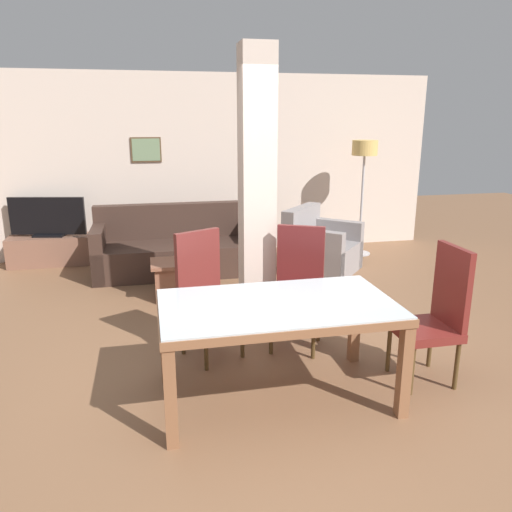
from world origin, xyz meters
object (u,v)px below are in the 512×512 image
dining_table (277,322)px  dining_chair_far_left (206,292)px  sofa (177,250)px  armchair (320,250)px  bottle (192,249)px  tv_screen (47,217)px  dining_chair_far_right (298,285)px  floor_lamp (364,158)px  coffee_table (183,278)px  dining_chair_head_right (437,312)px  tv_stand (51,250)px

dining_table → dining_chair_far_left: bearing=116.2°
dining_chair_far_left → sofa: 2.56m
dining_table → armchair: bearing=65.2°
armchair → bottle: 1.91m
sofa → tv_screen: bearing=-22.5°
dining_chair_far_right → floor_lamp: 3.53m
sofa → bottle: sofa is taller
dining_chair_far_left → floor_lamp: (2.72, 2.86, 0.89)m
dining_chair_far_right → floor_lamp: bearing=-97.2°
dining_chair_far_right → bottle: bearing=-35.9°
dining_chair_far_right → sofa: size_ratio=0.50×
dining_table → coffee_table: dining_table is taller
dining_chair_head_right → tv_screen: 5.48m
bottle → tv_screen: tv_screen is taller
dining_chair_far_left → armchair: dining_chair_far_left is taller
dining_table → tv_screen: size_ratio=1.63×
dining_chair_head_right → armchair: 3.03m
dining_chair_far_left → floor_lamp: size_ratio=0.64×
armchair → tv_screen: bearing=-65.1°
tv_stand → tv_screen: (0.00, 0.00, 0.48)m
dining_chair_far_left → tv_stand: 3.78m
armchair → tv_stand: armchair is taller
bottle → tv_screen: 2.54m
dining_table → floor_lamp: 4.46m
dining_chair_far_right → dining_table: bearing=90.0°
dining_table → bottle: bearing=99.5°
sofa → coffee_table: sofa is taller
dining_chair_far_left → tv_screen: bearing=-86.6°
tv_stand → floor_lamp: floor_lamp is taller
dining_chair_far_right → tv_stand: 4.26m
dining_table → bottle: size_ratio=5.72×
dining_table → sofa: bearing=98.8°
tv_stand → dining_table: bearing=-61.0°
armchair → sofa: bearing=-59.6°
armchair → dining_chair_head_right: bearing=40.0°
tv_stand → tv_screen: 0.48m
coffee_table → tv_stand: bearing=134.8°
floor_lamp → dining_chair_far_left: bearing=-133.6°
dining_chair_head_right → tv_screen: bearing=40.9°
dining_chair_far_right → armchair: size_ratio=0.89×
coffee_table → floor_lamp: (2.83, 1.36, 1.25)m
dining_chair_far_right → coffee_table: dining_chair_far_right is taller
armchair → tv_screen: size_ratio=1.18×
tv_stand → dining_chair_head_right: bearing=-49.1°
dining_chair_far_left → dining_chair_head_right: 1.93m
armchair → dining_table: bearing=17.0°
bottle → dining_chair_head_right: bearing=-55.0°
coffee_table → floor_lamp: floor_lamp is taller
sofa → tv_stand: 1.91m
sofa → tv_stand: sofa is taller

